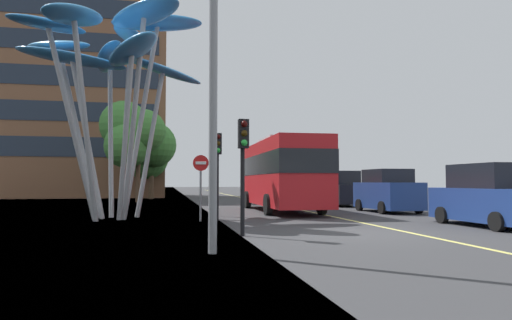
# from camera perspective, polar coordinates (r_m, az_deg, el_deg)

# --- Properties ---
(ground) EXTENTS (120.00, 240.00, 0.10)m
(ground) POSITION_cam_1_polar(r_m,az_deg,el_deg) (13.38, 10.04, -9.35)
(ground) COLOR #38383A
(red_bus) EXTENTS (2.88, 9.78, 3.73)m
(red_bus) POSITION_cam_1_polar(r_m,az_deg,el_deg) (23.29, 3.18, -1.42)
(red_bus) COLOR red
(red_bus) RESTS_ON ground
(leaf_sculpture) EXTENTS (8.14, 8.65, 8.79)m
(leaf_sculpture) POSITION_cam_1_polar(r_m,az_deg,el_deg) (20.05, -17.26, 12.60)
(leaf_sculpture) COLOR #9EA0A5
(leaf_sculpture) RESTS_ON ground
(traffic_light_kerb_near) EXTENTS (0.28, 0.42, 3.22)m
(traffic_light_kerb_near) POSITION_cam_1_polar(r_m,az_deg,el_deg) (12.57, -1.62, 1.11)
(traffic_light_kerb_near) COLOR black
(traffic_light_kerb_near) RESTS_ON ground
(traffic_light_kerb_far) EXTENTS (0.28, 0.42, 3.35)m
(traffic_light_kerb_far) POSITION_cam_1_polar(r_m,az_deg,el_deg) (17.39, -4.83, 0.34)
(traffic_light_kerb_far) COLOR black
(traffic_light_kerb_far) RESTS_ON ground
(traffic_light_island_mid) EXTENTS (0.28, 0.42, 3.40)m
(traffic_light_island_mid) POSITION_cam_1_polar(r_m,az_deg,el_deg) (19.87, -5.11, 0.06)
(traffic_light_island_mid) COLOR black
(traffic_light_island_mid) RESTS_ON ground
(car_parked_near) EXTENTS (2.07, 4.50, 2.10)m
(car_parked_near) POSITION_cam_1_polar(r_m,az_deg,el_deg) (17.24, 27.38, -4.16)
(car_parked_near) COLOR navy
(car_parked_near) RESTS_ON ground
(car_parked_mid) EXTENTS (2.05, 4.11, 2.12)m
(car_parked_mid) POSITION_cam_1_polar(r_m,az_deg,el_deg) (23.53, 16.12, -3.84)
(car_parked_mid) COLOR navy
(car_parked_mid) RESTS_ON ground
(car_parked_far) EXTENTS (2.00, 3.84, 2.17)m
(car_parked_far) POSITION_cam_1_polar(r_m,az_deg,el_deg) (28.87, 10.67, -3.68)
(car_parked_far) COLOR black
(car_parked_far) RESTS_ON ground
(car_side_street) EXTENTS (1.98, 4.07, 2.09)m
(car_side_street) POSITION_cam_1_polar(r_m,az_deg,el_deg) (35.75, 6.32, -3.54)
(car_side_street) COLOR silver
(car_side_street) RESTS_ON ground
(car_far_side) EXTENTS (2.09, 4.45, 2.11)m
(car_far_side) POSITION_cam_1_polar(r_m,az_deg,el_deg) (42.06, 3.63, -3.43)
(car_far_side) COLOR silver
(car_far_side) RESTS_ON ground
(street_lamp) EXTENTS (1.77, 0.44, 7.85)m
(street_lamp) POSITION_cam_1_polar(r_m,az_deg,el_deg) (10.29, -3.08, 17.16)
(street_lamp) COLOR gray
(street_lamp) RESTS_ON ground
(tree_pavement_near) EXTENTS (4.94, 4.67, 7.61)m
(tree_pavement_near) POSITION_cam_1_polar(r_m,az_deg,el_deg) (35.04, -15.44, 3.29)
(tree_pavement_near) COLOR brown
(tree_pavement_near) RESTS_ON ground
(tree_pavement_far) EXTENTS (4.70, 5.61, 6.63)m
(tree_pavement_far) POSITION_cam_1_polar(r_m,az_deg,el_deg) (41.06, -13.47, 1.14)
(tree_pavement_far) COLOR brown
(tree_pavement_far) RESTS_ON ground
(no_entry_sign) EXTENTS (0.60, 0.12, 2.52)m
(no_entry_sign) POSITION_cam_1_polar(r_m,az_deg,el_deg) (17.43, -6.94, -2.14)
(no_entry_sign) COLOR gray
(no_entry_sign) RESTS_ON ground
(backdrop_building) EXTENTS (21.40, 11.08, 25.53)m
(backdrop_building) POSITION_cam_1_polar(r_m,az_deg,el_deg) (50.96, -23.53, 10.27)
(backdrop_building) COLOR brown
(backdrop_building) RESTS_ON ground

